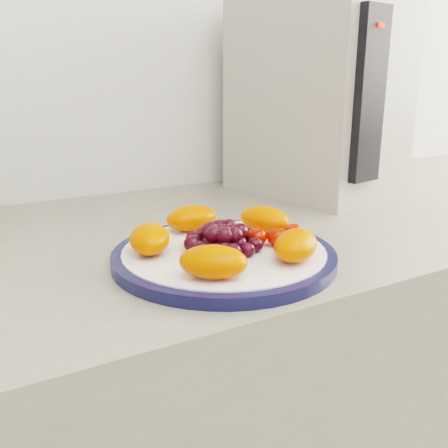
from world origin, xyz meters
TOP-DOWN VIEW (x-y plane):
  - plate_rim at (-0.06, 1.05)m, footprint 0.28×0.28m
  - plate_face at (-0.06, 1.05)m, footprint 0.26×0.26m
  - appliance_body at (0.30, 1.32)m, footprint 0.27×0.34m
  - appliance_panel at (0.27, 1.15)m, footprint 0.07×0.03m
  - appliance_led at (0.27, 1.14)m, footprint 0.01×0.01m
  - fruit_plate at (-0.05, 1.05)m, footprint 0.24×0.23m

SIDE VIEW (x-z plane):
  - plate_rim at x=-0.06m, z-range 0.90..0.91m
  - plate_face at x=-0.06m, z-range 0.90..0.92m
  - fruit_plate at x=-0.05m, z-range 0.92..0.95m
  - appliance_body at x=0.30m, z-range 0.90..1.28m
  - appliance_panel at x=0.27m, z-range 0.95..1.23m
  - appliance_led at x=0.27m, z-range 1.20..1.21m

